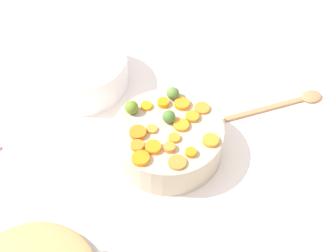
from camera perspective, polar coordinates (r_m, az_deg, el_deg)
tabletop at (r=1.21m, az=0.69°, el=-2.19°), size 2.40×2.40×0.02m
serving_bowl_carrots at (r=1.15m, az=0.00°, el=-1.65°), size 0.26×0.26×0.08m
carrot_slice_0 at (r=1.11m, az=-1.88°, el=-0.36°), size 0.03×0.03×0.01m
carrot_slice_1 at (r=1.08m, az=-3.58°, el=-2.29°), size 0.04×0.04×0.01m
carrot_slice_2 at (r=1.08m, az=-1.75°, el=-2.48°), size 0.05×0.05×0.01m
carrot_slice_3 at (r=1.16m, az=-0.55°, el=2.70°), size 0.04×0.04×0.01m
carrot_slice_4 at (r=1.14m, az=2.83°, el=1.09°), size 0.04×0.04×0.01m
carrot_slice_5 at (r=1.07m, az=2.66°, el=-3.09°), size 0.03×0.03×0.01m
carrot_slice_6 at (r=1.10m, az=0.74°, el=-1.40°), size 0.04×0.04×0.01m
carrot_slice_7 at (r=1.16m, az=-2.52°, el=2.33°), size 0.03×0.03×0.01m
carrot_slice_8 at (r=1.11m, az=-3.51°, el=-0.77°), size 0.05×0.05×0.01m
carrot_slice_9 at (r=1.06m, az=-3.19°, el=-3.77°), size 0.05×0.05×0.01m
carrot_slice_10 at (r=1.12m, az=1.73°, el=0.21°), size 0.05×0.05×0.01m
carrot_slice_11 at (r=1.08m, az=0.16°, el=-2.51°), size 0.04×0.04×0.01m
carrot_slice_12 at (r=1.06m, az=1.08°, el=-4.25°), size 0.05×0.05×0.01m
carrot_slice_13 at (r=1.16m, az=1.62°, el=2.57°), size 0.05×0.05×0.01m
carrot_slice_14 at (r=1.10m, az=4.98°, el=-1.68°), size 0.04×0.04×0.01m
carrot_slice_15 at (r=1.16m, az=3.97°, el=2.07°), size 0.05×0.05×0.01m
brussels_sprout_0 at (r=1.17m, az=0.57°, el=3.82°), size 0.03×0.03×0.03m
brussels_sprout_1 at (r=1.14m, az=-4.24°, el=2.18°), size 0.03×0.03×0.03m
brussels_sprout_2 at (r=1.12m, az=0.10°, el=1.09°), size 0.03×0.03×0.03m
wooden_spoon at (r=1.32m, az=14.06°, el=2.73°), size 0.27×0.12×0.01m
casserole_dish at (r=1.32m, az=-10.05°, el=6.34°), size 0.25×0.25×0.09m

